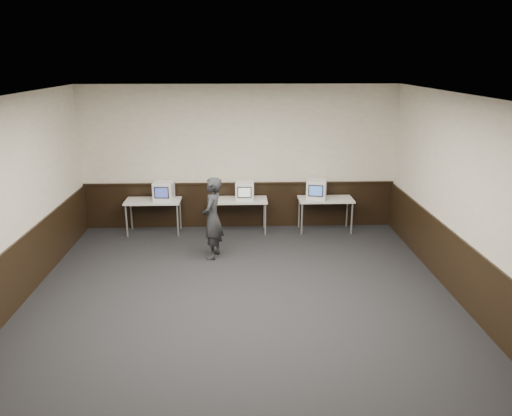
{
  "coord_description": "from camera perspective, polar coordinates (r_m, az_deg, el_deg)",
  "views": [
    {
      "loc": [
        -0.02,
        -6.95,
        3.73
      ],
      "look_at": [
        0.29,
        1.6,
        1.15
      ],
      "focal_mm": 35.0,
      "sensor_mm": 36.0,
      "label": 1
    }
  ],
  "objects": [
    {
      "name": "back_wall",
      "position": [
        11.15,
        -1.91,
        5.77
      ],
      "size": [
        7.0,
        0.0,
        7.0
      ],
      "primitive_type": "plane",
      "rotation": [
        1.57,
        0.0,
        0.0
      ],
      "color": "beige",
      "rests_on": "ground"
    },
    {
      "name": "emac_left",
      "position": [
        11.01,
        -10.5,
        1.92
      ],
      "size": [
        0.45,
        0.48,
        0.42
      ],
      "rotation": [
        0.0,
        0.0,
        -0.07
      ],
      "color": "white",
      "rests_on": "desk_left"
    },
    {
      "name": "desk_left",
      "position": [
        11.14,
        -11.68,
        0.54
      ],
      "size": [
        1.2,
        0.6,
        0.75
      ],
      "color": "silver",
      "rests_on": "ground"
    },
    {
      "name": "desk_center",
      "position": [
        10.98,
        -1.86,
        0.65
      ],
      "size": [
        1.2,
        0.6,
        0.75
      ],
      "color": "silver",
      "rests_on": "ground"
    },
    {
      "name": "emac_right",
      "position": [
        11.04,
        6.93,
        2.15
      ],
      "size": [
        0.51,
        0.53,
        0.43
      ],
      "rotation": [
        0.0,
        0.0,
        -0.23
      ],
      "color": "white",
      "rests_on": "desk_right"
    },
    {
      "name": "right_wall",
      "position": [
        8.08,
        23.88,
        0.01
      ],
      "size": [
        0.0,
        8.0,
        8.0
      ],
      "primitive_type": "plane",
      "rotation": [
        1.57,
        0.0,
        -1.57
      ],
      "color": "beige",
      "rests_on": "ground"
    },
    {
      "name": "person",
      "position": [
        9.55,
        -5.0,
        -1.17
      ],
      "size": [
        0.51,
        0.66,
        1.59
      ],
      "primitive_type": "imported",
      "rotation": [
        0.0,
        0.0,
        -1.82
      ],
      "color": "#222327",
      "rests_on": "ground"
    },
    {
      "name": "wainscot_right",
      "position": [
        8.43,
        22.87,
        -7.17
      ],
      "size": [
        0.04,
        7.98,
        1.0
      ],
      "primitive_type": "cube",
      "color": "black",
      "rests_on": "right_wall"
    },
    {
      "name": "emac_center",
      "position": [
        10.88,
        -1.29,
        1.98
      ],
      "size": [
        0.42,
        0.45,
        0.4
      ],
      "rotation": [
        0.0,
        0.0,
        -0.05
      ],
      "color": "white",
      "rests_on": "desk_center"
    },
    {
      "name": "front_wall",
      "position": [
        3.64,
        -1.43,
        -19.08
      ],
      "size": [
        7.0,
        0.0,
        7.0
      ],
      "primitive_type": "plane",
      "rotation": [
        -1.57,
        0.0,
        0.0
      ],
      "color": "beige",
      "rests_on": "ground"
    },
    {
      "name": "wainscot_back",
      "position": [
        11.4,
        -1.86,
        0.31
      ],
      "size": [
        6.98,
        0.04,
        1.0
      ],
      "primitive_type": "cube",
      "color": "black",
      "rests_on": "back_wall"
    },
    {
      "name": "wainscot_rail",
      "position": [
        11.24,
        -1.89,
        2.83
      ],
      "size": [
        6.98,
        0.06,
        0.04
      ],
      "primitive_type": "cube",
      "color": "black",
      "rests_on": "wainscot_back"
    },
    {
      "name": "ceiling",
      "position": [
        6.97,
        -1.92,
        12.41
      ],
      "size": [
        8.0,
        8.0,
        0.0
      ],
      "primitive_type": "plane",
      "rotation": [
        3.14,
        0.0,
        0.0
      ],
      "color": "white",
      "rests_on": "back_wall"
    },
    {
      "name": "floor",
      "position": [
        7.89,
        -1.69,
        -11.45
      ],
      "size": [
        8.0,
        8.0,
        0.0
      ],
      "primitive_type": "plane",
      "color": "black",
      "rests_on": "ground"
    },
    {
      "name": "wainscot_left",
      "position": [
        8.41,
        -26.4,
        -7.68
      ],
      "size": [
        0.04,
        7.98,
        1.0
      ],
      "primitive_type": "cube",
      "color": "black",
      "rests_on": "left_wall"
    },
    {
      "name": "desk_right",
      "position": [
        11.15,
        7.95,
        0.74
      ],
      "size": [
        1.2,
        0.6,
        0.75
      ],
      "color": "silver",
      "rests_on": "ground"
    }
  ]
}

